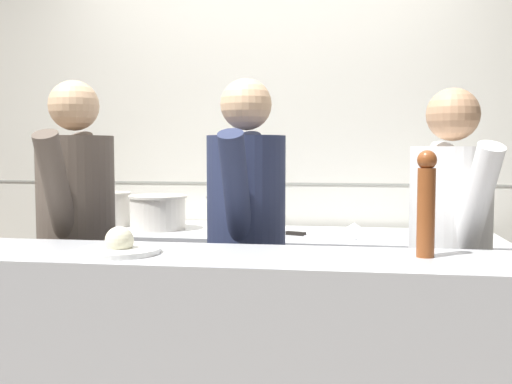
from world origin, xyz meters
TOP-DOWN VIEW (x-y plane):
  - wall_back_tiled at (0.00, 1.40)m, footprint 8.00×0.06m
  - oven_range at (-0.52, 1.00)m, footprint 1.01×0.71m
  - prep_counter at (0.64, 1.00)m, footprint 1.25×0.65m
  - stock_pot at (-0.86, 1.04)m, footprint 0.24×0.24m
  - sauce_pot at (-0.55, 0.95)m, footprint 0.32×0.32m
  - braising_pot at (-0.16, 1.03)m, footprint 0.27×0.27m
  - mixing_bowl_steel at (0.51, 0.96)m, footprint 0.23×0.23m
  - chefs_knife at (0.31, 0.90)m, footprint 0.38×0.17m
  - plated_dish_main at (-0.29, -0.28)m, footprint 0.28×0.28m
  - pepper_mill at (0.73, -0.19)m, footprint 0.06×0.06m
  - chef_head_cook at (-0.71, 0.29)m, footprint 0.37×0.73m
  - chef_sous at (0.05, 0.32)m, footprint 0.34×0.72m
  - chef_line at (0.89, 0.30)m, footprint 0.40×0.69m

SIDE VIEW (x-z plane):
  - prep_counter at x=0.64m, z-range 0.00..0.90m
  - oven_range at x=-0.52m, z-range 0.00..0.92m
  - chef_line at x=0.89m, z-range 0.09..1.69m
  - chefs_knife at x=0.31m, z-range 0.90..0.92m
  - chef_sous at x=0.05m, z-range 0.09..1.75m
  - chef_head_cook at x=-0.71m, z-range 0.09..1.75m
  - mixing_bowl_steel at x=0.51m, z-range 0.90..0.97m
  - braising_pot at x=-0.16m, z-range 0.92..1.11m
  - sauce_pot at x=-0.55m, z-range 0.92..1.11m
  - stock_pot at x=-0.86m, z-range 0.92..1.12m
  - plated_dish_main at x=-0.29m, z-range 0.98..1.08m
  - pepper_mill at x=0.73m, z-range 1.01..1.36m
  - wall_back_tiled at x=0.00m, z-range 0.00..2.60m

